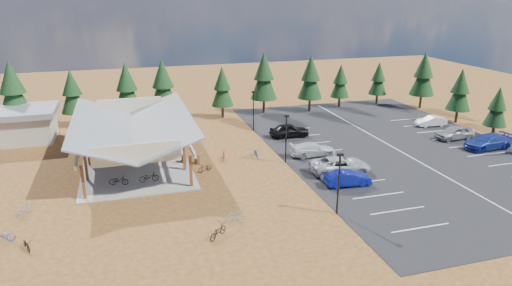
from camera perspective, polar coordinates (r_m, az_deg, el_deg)
name	(u,v)px	position (r m, az deg, el deg)	size (l,w,h in m)	color
ground	(244,175)	(44.62, -1.46, -4.00)	(140.00, 140.00, 0.00)	#553116
asphalt_lot	(393,147)	(54.54, 16.78, -0.53)	(27.00, 44.00, 0.04)	black
concrete_pad	(136,160)	(49.82, -14.79, -2.11)	(10.60, 18.60, 0.10)	gray
bike_pavilion	(133,126)	(48.66, -15.15, 2.05)	(11.65, 19.40, 4.97)	brown
outbuilding	(8,125)	(61.22, -28.58, 1.98)	(11.00, 7.00, 3.90)	#ADA593
lamp_post_0	(339,180)	(36.51, 10.31, -4.51)	(0.50, 0.25, 5.14)	black
lamp_post_1	(286,135)	(46.83, 3.78, 0.95)	(0.50, 0.25, 5.14)	black
lamp_post_2	(253,108)	(57.80, -0.33, 4.39)	(0.50, 0.25, 5.14)	black
trash_bin_0	(184,159)	(47.95, -9.03, -2.02)	(0.60, 0.60, 0.90)	#4D351B
trash_bin_1	(197,160)	(47.59, -7.36, -2.09)	(0.60, 0.60, 0.90)	#4D351B
pine_0	(13,89)	(63.47, -28.14, 5.92)	(3.95, 3.95, 9.20)	#382314
pine_1	(72,92)	(64.24, -22.01, 5.94)	(3.22, 3.22, 7.50)	#382314
pine_2	(127,87)	(62.45, -15.87, 6.73)	(3.57, 3.57, 8.32)	#382314
pine_3	(163,84)	(62.39, -11.56, 7.24)	(3.71, 3.71, 8.65)	#382314
pine_4	(222,87)	(63.83, -4.25, 7.01)	(3.11, 3.11, 7.24)	#382314
pine_5	(264,76)	(65.98, 0.99, 8.34)	(3.82, 3.82, 8.90)	#382314
pine_6	(311,77)	(67.46, 6.83, 8.16)	(3.60, 3.60, 8.38)	#382314
pine_7	(340,81)	(70.93, 10.50, 7.62)	(2.85, 2.85, 6.65)	#382314
pine_8	(378,79)	(74.30, 15.05, 7.77)	(2.85, 2.85, 6.64)	#382314
pine_11	(497,107)	(61.89, 27.93, 4.01)	(2.72, 2.72, 6.34)	#382314
pine_12	(460,90)	(66.96, 24.15, 6.07)	(3.17, 3.17, 7.39)	#382314
pine_13	(424,74)	(73.38, 20.22, 8.09)	(3.68, 3.68, 8.57)	#382314
bike_0	(119,180)	(43.78, -16.80, -4.49)	(0.61, 1.75, 0.92)	black
bike_1	(115,159)	(49.13, -17.22, -1.89)	(0.52, 1.83, 1.10)	gray
bike_2	(119,157)	(49.79, -16.70, -1.70)	(0.59, 1.68, 0.88)	#265996
bike_3	(103,136)	(57.10, -18.53, 0.81)	(0.53, 1.86, 1.12)	maroon
bike_4	(149,177)	(43.78, -13.24, -4.16)	(0.62, 1.78, 0.94)	black
bike_5	(165,154)	(49.48, -11.36, -1.39)	(0.42, 1.47, 0.88)	gray
bike_6	(160,151)	(50.65, -11.96, -0.92)	(0.63, 1.79, 0.94)	navy
bike_7	(142,140)	(54.58, -14.07, 0.32)	(0.43, 1.52, 0.91)	maroon
bike_8	(27,244)	(35.97, -26.74, -11.25)	(0.54, 1.55, 0.82)	black
bike_9	(24,209)	(41.24, -27.04, -7.35)	(0.47, 1.66, 1.00)	gray
bike_10	(1,237)	(37.71, -29.24, -10.17)	(0.63, 1.80, 0.95)	#244B8F
bike_12	(218,231)	(33.77, -4.79, -10.94)	(0.67, 1.92, 1.01)	black
bike_13	(235,217)	(35.79, -2.61, -9.19)	(0.42, 1.48, 0.89)	#93949A
bike_14	(256,153)	(49.10, 0.02, -1.22)	(0.66, 1.90, 1.00)	navy
bike_15	(224,155)	(48.41, -4.07, -1.55)	(0.48, 1.69, 1.02)	maroon
bike_16	(205,168)	(45.49, -6.41, -3.08)	(0.56, 1.60, 0.84)	black
car_1	(348,178)	(42.71, 11.40, -4.35)	(1.49, 4.28, 1.41)	navy
car_2	(340,165)	(45.35, 10.50, -2.75)	(2.75, 5.97, 1.66)	#B2B6BB
car_3	(313,149)	(49.72, 7.12, -0.80)	(2.01, 4.94, 1.43)	silver
car_4	(289,130)	(55.89, 4.19, 1.59)	(1.93, 4.81, 1.64)	black
car_7	(488,142)	(57.79, 26.99, 0.15)	(2.33, 5.74, 1.67)	navy
car_8	(455,133)	(59.85, 23.59, 1.21)	(1.95, 4.84, 1.65)	gray
car_9	(431,121)	(64.59, 21.03, 2.57)	(1.41, 4.04, 1.33)	silver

